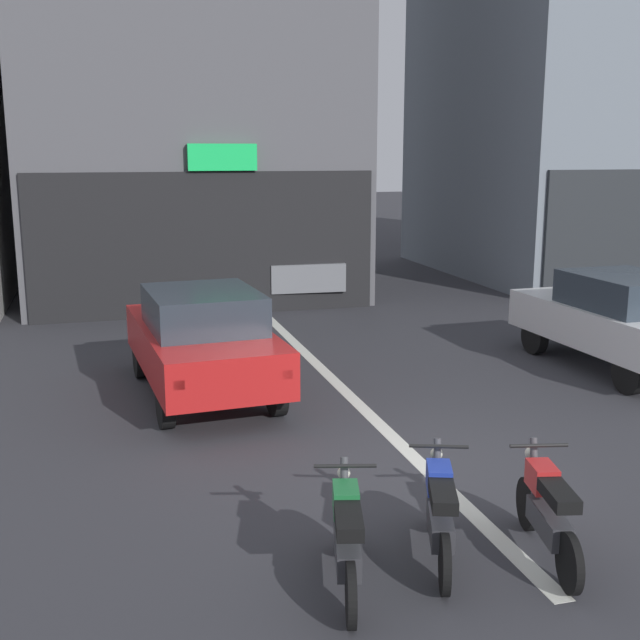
# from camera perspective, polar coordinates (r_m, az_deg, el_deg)

# --- Properties ---
(ground_plane) EXTENTS (120.00, 120.00, 0.00)m
(ground_plane) POSITION_cam_1_polar(r_m,az_deg,el_deg) (9.62, 7.41, -10.38)
(ground_plane) COLOR #333338
(lane_centre_line) EXTENTS (0.20, 18.00, 0.01)m
(lane_centre_line) POSITION_cam_1_polar(r_m,az_deg,el_deg) (15.05, -1.48, -1.98)
(lane_centre_line) COLOR silver
(lane_centre_line) RESTS_ON ground
(building_mid_block) EXTENTS (8.01, 7.65, 13.92)m
(building_mid_block) POSITION_cam_1_polar(r_m,az_deg,el_deg) (21.80, -9.97, 20.57)
(building_mid_block) COLOR #56565B
(building_mid_block) RESTS_ON ground
(car_red_crossing_near) EXTENTS (2.06, 4.22, 1.64)m
(car_red_crossing_near) POSITION_cam_1_polar(r_m,az_deg,el_deg) (12.05, -8.43, -1.35)
(car_red_crossing_near) COLOR black
(car_red_crossing_near) RESTS_ON ground
(car_white_parked_kerbside) EXTENTS (1.91, 4.16, 1.64)m
(car_white_parked_kerbside) POSITION_cam_1_polar(r_m,az_deg,el_deg) (14.33, 20.75, 0.13)
(car_white_parked_kerbside) COLOR black
(car_white_parked_kerbside) RESTS_ON ground
(car_grey_down_street) EXTENTS (1.97, 4.19, 1.64)m
(car_grey_down_street) POSITION_cam_1_polar(r_m,az_deg,el_deg) (20.37, -1.99, 4.25)
(car_grey_down_street) COLOR black
(car_grey_down_street) RESTS_ON ground
(motorcycle_green_row_leftmost) EXTENTS (0.59, 1.64, 0.98)m
(motorcycle_green_row_leftmost) POSITION_cam_1_polar(r_m,az_deg,el_deg) (6.98, 1.94, -15.22)
(motorcycle_green_row_leftmost) COLOR black
(motorcycle_green_row_leftmost) RESTS_ON ground
(motorcycle_blue_row_left_mid) EXTENTS (0.69, 1.60, 0.98)m
(motorcycle_blue_row_left_mid) POSITION_cam_1_polar(r_m,az_deg,el_deg) (7.47, 8.59, -13.41)
(motorcycle_blue_row_left_mid) COLOR black
(motorcycle_blue_row_left_mid) RESTS_ON ground
(motorcycle_red_row_centre) EXTENTS (0.56, 1.65, 0.98)m
(motorcycle_red_row_centre) POSITION_cam_1_polar(r_m,az_deg,el_deg) (7.69, 16.00, -12.99)
(motorcycle_red_row_centre) COLOR black
(motorcycle_red_row_centre) RESTS_ON ground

